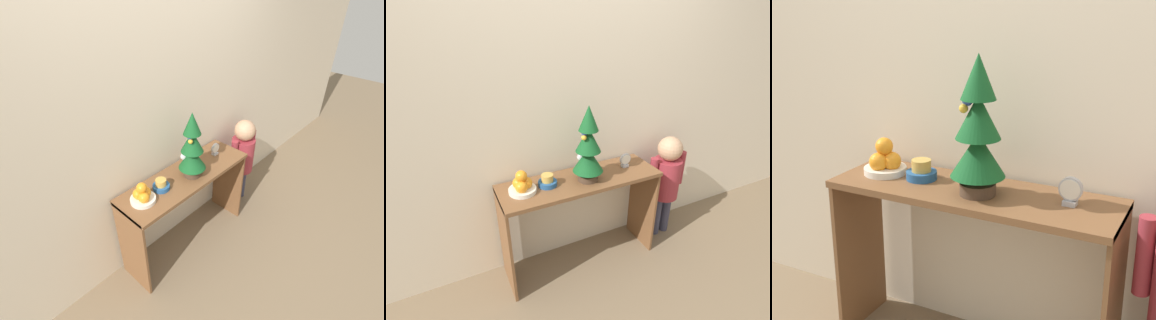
# 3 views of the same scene
# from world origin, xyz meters

# --- Properties ---
(ground_plane) EXTENTS (12.00, 12.00, 0.00)m
(ground_plane) POSITION_xyz_m (0.00, 0.00, 0.00)
(ground_plane) COLOR #7A664C
(back_wall) EXTENTS (7.00, 0.05, 2.50)m
(back_wall) POSITION_xyz_m (0.00, 0.43, 1.25)
(back_wall) COLOR beige
(back_wall) RESTS_ON ground_plane
(console_table) EXTENTS (1.23, 0.38, 0.79)m
(console_table) POSITION_xyz_m (0.00, 0.19, 0.61)
(console_table) COLOR brown
(console_table) RESTS_ON ground_plane
(mini_tree) EXTENTS (0.22, 0.22, 0.56)m
(mini_tree) POSITION_xyz_m (0.04, 0.16, 1.06)
(mini_tree) COLOR #4C3828
(mini_tree) RESTS_ON console_table
(fruit_bowl) EXTENTS (0.19, 0.19, 0.17)m
(fruit_bowl) POSITION_xyz_m (-0.44, 0.20, 0.85)
(fruit_bowl) COLOR silver
(fruit_bowl) RESTS_ON console_table
(singing_bowl) EXTENTS (0.13, 0.13, 0.09)m
(singing_bowl) POSITION_xyz_m (-0.26, 0.21, 0.83)
(singing_bowl) COLOR #235189
(singing_bowl) RESTS_ON console_table
(desk_clock) EXTENTS (0.09, 0.04, 0.11)m
(desk_clock) POSITION_xyz_m (0.40, 0.21, 0.85)
(desk_clock) COLOR #B2B2B7
(desk_clock) RESTS_ON console_table
(child_figure) EXTENTS (0.37, 0.24, 0.97)m
(child_figure) POSITION_xyz_m (0.85, 0.20, 0.60)
(child_figure) COLOR #38384C
(child_figure) RESTS_ON ground_plane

